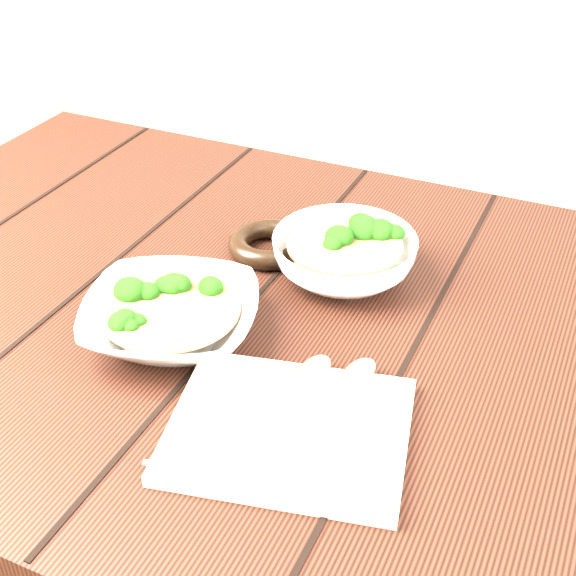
{
  "coord_description": "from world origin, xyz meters",
  "views": [
    {
      "loc": [
        0.34,
        -0.68,
        1.29
      ],
      "look_at": [
        0.04,
        -0.02,
        0.8
      ],
      "focal_mm": 50.0,
      "sensor_mm": 36.0,
      "label": 1
    }
  ],
  "objects_px": {
    "table": "(267,387)",
    "trivet": "(270,244)",
    "soup_bowl_back": "(344,256)",
    "napkin": "(289,430)",
    "soup_bowl_front": "(171,317)"
  },
  "relations": [
    {
      "from": "soup_bowl_front",
      "to": "napkin",
      "type": "height_order",
      "value": "soup_bowl_front"
    },
    {
      "from": "soup_bowl_back",
      "to": "napkin",
      "type": "xyz_separation_m",
      "value": [
        0.05,
        -0.28,
        -0.02
      ]
    },
    {
      "from": "table",
      "to": "napkin",
      "type": "xyz_separation_m",
      "value": [
        0.11,
        -0.18,
        0.13
      ]
    },
    {
      "from": "soup_bowl_back",
      "to": "trivet",
      "type": "relative_size",
      "value": 2.17
    },
    {
      "from": "table",
      "to": "trivet",
      "type": "distance_m",
      "value": 0.18
    },
    {
      "from": "soup_bowl_front",
      "to": "trivet",
      "type": "bearing_deg",
      "value": 84.15
    },
    {
      "from": "table",
      "to": "trivet",
      "type": "bearing_deg",
      "value": 113.34
    },
    {
      "from": "table",
      "to": "soup_bowl_back",
      "type": "relative_size",
      "value": 5.17
    },
    {
      "from": "napkin",
      "to": "table",
      "type": "bearing_deg",
      "value": 109.81
    },
    {
      "from": "soup_bowl_back",
      "to": "trivet",
      "type": "distance_m",
      "value": 0.11
    },
    {
      "from": "table",
      "to": "trivet",
      "type": "height_order",
      "value": "trivet"
    },
    {
      "from": "soup_bowl_back",
      "to": "napkin",
      "type": "bearing_deg",
      "value": -79.19
    },
    {
      "from": "table",
      "to": "soup_bowl_front",
      "type": "height_order",
      "value": "soup_bowl_front"
    },
    {
      "from": "table",
      "to": "soup_bowl_back",
      "type": "xyz_separation_m",
      "value": [
        0.06,
        0.1,
        0.15
      ]
    },
    {
      "from": "table",
      "to": "soup_bowl_front",
      "type": "distance_m",
      "value": 0.18
    }
  ]
}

